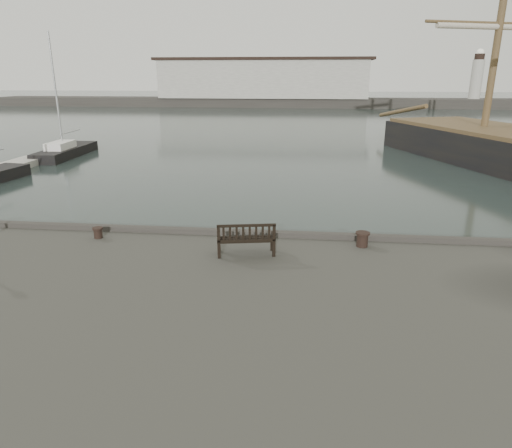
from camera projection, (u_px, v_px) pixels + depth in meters
The scene contains 6 objects.
ground at pixel (241, 275), 16.41m from camera, with size 400.00×400.00×0.00m, color black.
breakwater at pixel (278, 87), 102.49m from camera, with size 140.00×9.50×12.20m.
bench at pixel (246, 245), 13.98m from camera, with size 1.85×0.92×1.02m.
bollard_left at pixel (98, 233), 15.46m from camera, with size 0.35×0.35×0.37m, color black.
bollard_right at pixel (362, 239), 14.67m from camera, with size 0.46×0.46×0.48m, color black.
yacht_d at pixel (66, 154), 40.30m from camera, with size 2.61×8.60×10.86m.
Camera 1 is at (2.16, -14.89, 6.82)m, focal length 32.00 mm.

